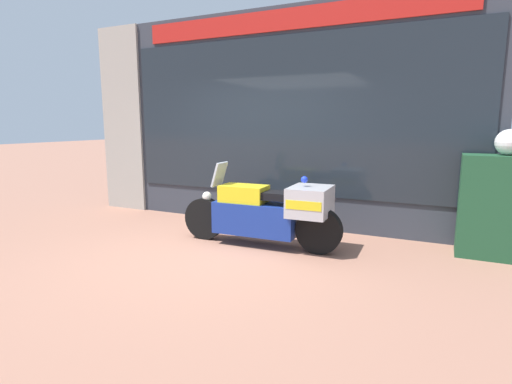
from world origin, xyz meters
TOP-DOWN VIEW (x-y plane):
  - ground_plane at (0.00, 0.00)m, footprint 60.00×60.00m
  - shop_building at (-0.44, 2.00)m, footprint 6.99×0.55m
  - window_display at (0.39, 2.03)m, footprint 5.60×0.30m
  - paramedic_motorcycle at (0.63, 0.63)m, footprint 2.34×0.65m
  - utility_cabinet at (3.44, 1.46)m, footprint 0.97×0.46m
  - white_helmet at (3.45, 1.47)m, footprint 0.32×0.32m

SIDE VIEW (x-z plane):
  - ground_plane at x=0.00m, z-range 0.00..0.00m
  - window_display at x=0.39m, z-range -0.48..1.37m
  - paramedic_motorcycle at x=0.63m, z-range -0.07..1.09m
  - utility_cabinet at x=3.44m, z-range 0.00..1.31m
  - white_helmet at x=3.45m, z-range 1.31..1.63m
  - shop_building at x=-0.44m, z-range 0.01..3.51m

